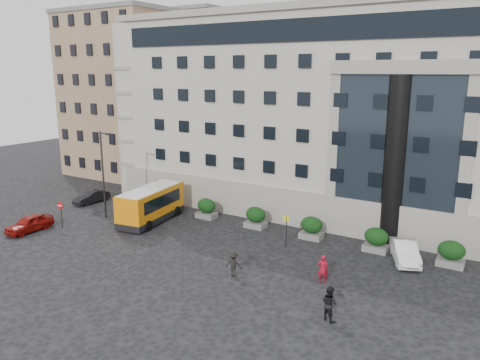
# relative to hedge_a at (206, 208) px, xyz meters

# --- Properties ---
(ground) EXTENTS (120.00, 120.00, 0.00)m
(ground) POSITION_rel_hedge_a_xyz_m (4.00, -7.80, -0.93)
(ground) COLOR black
(ground) RESTS_ON ground
(civic_building) EXTENTS (44.00, 24.00, 18.00)m
(civic_building) POSITION_rel_hedge_a_xyz_m (10.00, 14.20, 8.07)
(civic_building) COLOR #A39C90
(civic_building) RESTS_ON ground
(entrance_column) EXTENTS (1.80, 1.80, 13.00)m
(entrance_column) POSITION_rel_hedge_a_xyz_m (16.00, 2.50, 5.57)
(entrance_column) COLOR black
(entrance_column) RESTS_ON ground
(apartment_near) EXTENTS (14.00, 14.00, 20.00)m
(apartment_near) POSITION_rel_hedge_a_xyz_m (-20.00, 12.20, 9.07)
(apartment_near) COLOR #886A4F
(apartment_near) RESTS_ON ground
(apartment_far) EXTENTS (13.00, 13.00, 22.00)m
(apartment_far) POSITION_rel_hedge_a_xyz_m (-23.00, 30.20, 10.07)
(apartment_far) COLOR brown
(apartment_far) RESTS_ON ground
(hedge_a) EXTENTS (1.80, 1.26, 1.84)m
(hedge_a) POSITION_rel_hedge_a_xyz_m (0.00, 0.00, 0.00)
(hedge_a) COLOR #5D5D5B
(hedge_a) RESTS_ON ground
(hedge_b) EXTENTS (1.80, 1.26, 1.84)m
(hedge_b) POSITION_rel_hedge_a_xyz_m (5.20, 0.00, 0.00)
(hedge_b) COLOR #5D5D5B
(hedge_b) RESTS_ON ground
(hedge_c) EXTENTS (1.80, 1.26, 1.84)m
(hedge_c) POSITION_rel_hedge_a_xyz_m (10.40, 0.00, 0.00)
(hedge_c) COLOR #5D5D5B
(hedge_c) RESTS_ON ground
(hedge_d) EXTENTS (1.80, 1.26, 1.84)m
(hedge_d) POSITION_rel_hedge_a_xyz_m (15.60, 0.00, 0.00)
(hedge_d) COLOR #5D5D5B
(hedge_d) RESTS_ON ground
(hedge_e) EXTENTS (1.80, 1.26, 1.84)m
(hedge_e) POSITION_rel_hedge_a_xyz_m (20.80, 0.00, 0.00)
(hedge_e) COLOR #5D5D5B
(hedge_e) RESTS_ON ground
(street_lamp) EXTENTS (1.16, 0.18, 8.00)m
(street_lamp) POSITION_rel_hedge_a_xyz_m (-7.94, -4.80, 3.44)
(street_lamp) COLOR #262628
(street_lamp) RESTS_ON ground
(bus_stop_sign) EXTENTS (0.50, 0.08, 2.52)m
(bus_stop_sign) POSITION_rel_hedge_a_xyz_m (9.50, -2.80, 0.80)
(bus_stop_sign) COLOR #262628
(bus_stop_sign) RESTS_ON ground
(no_entry_sign) EXTENTS (0.64, 0.16, 2.32)m
(no_entry_sign) POSITION_rel_hedge_a_xyz_m (-9.00, -8.84, 0.72)
(no_entry_sign) COLOR #262628
(no_entry_sign) RESTS_ON ground
(minibus) EXTENTS (3.54, 7.59, 3.05)m
(minibus) POSITION_rel_hedge_a_xyz_m (-3.63, -3.41, 0.75)
(minibus) COLOR orange
(minibus) RESTS_ON ground
(red_truck) EXTENTS (3.82, 6.30, 3.16)m
(red_truck) POSITION_rel_hedge_a_xyz_m (-8.25, 5.25, 0.69)
(red_truck) COLOR maroon
(red_truck) RESTS_ON ground
(parked_car_a) EXTENTS (1.67, 4.06, 1.38)m
(parked_car_a) POSITION_rel_hedge_a_xyz_m (-10.55, -10.86, -0.24)
(parked_car_a) COLOR maroon
(parked_car_a) RESTS_ON ground
(parked_car_b) EXTENTS (1.56, 3.89, 1.26)m
(parked_car_b) POSITION_rel_hedge_a_xyz_m (-13.00, -2.08, -0.30)
(parked_car_b) COLOR black
(parked_car_b) RESTS_ON ground
(parked_car_c) EXTENTS (2.50, 5.49, 1.56)m
(parked_car_c) POSITION_rel_hedge_a_xyz_m (-9.42, 3.98, -0.15)
(parked_car_c) COLOR black
(parked_car_c) RESTS_ON ground
(parked_car_d) EXTENTS (2.67, 4.73, 1.25)m
(parked_car_d) POSITION_rel_hedge_a_xyz_m (-13.00, 7.92, -0.30)
(parked_car_d) COLOR black
(parked_car_d) RESTS_ON ground
(white_taxi) EXTENTS (3.13, 4.67, 1.45)m
(white_taxi) POSITION_rel_hedge_a_xyz_m (17.88, -0.80, -0.20)
(white_taxi) COLOR white
(white_taxi) RESTS_ON ground
(pedestrian_a) EXTENTS (0.83, 0.70, 1.92)m
(pedestrian_a) POSITION_rel_hedge_a_xyz_m (14.25, -7.21, 0.03)
(pedestrian_a) COLOR maroon
(pedestrian_a) RESTS_ON ground
(pedestrian_b) EXTENTS (1.16, 1.04, 1.96)m
(pedestrian_b) POSITION_rel_hedge_a_xyz_m (16.25, -11.28, 0.05)
(pedestrian_b) COLOR black
(pedestrian_b) RESTS_ON ground
(pedestrian_c) EXTENTS (1.19, 0.86, 1.67)m
(pedestrian_c) POSITION_rel_hedge_a_xyz_m (8.84, -9.26, -0.09)
(pedestrian_c) COLOR black
(pedestrian_c) RESTS_ON ground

